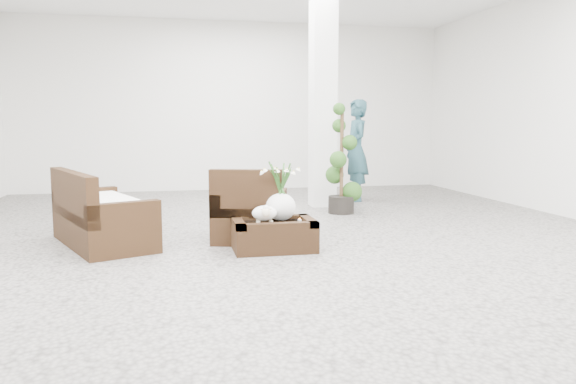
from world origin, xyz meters
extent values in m
plane|color=gray|center=(0.00, 0.00, 0.00)|extent=(11.00, 11.00, 0.00)
cube|color=white|center=(1.20, 2.80, 1.75)|extent=(0.40, 0.40, 3.50)
cube|color=#331E0F|center=(-0.21, -0.33, 0.16)|extent=(0.90, 0.60, 0.31)
ellipsoid|color=white|center=(-0.33, -0.43, 0.42)|extent=(0.28, 0.23, 0.21)
cylinder|color=white|center=(0.09, -0.31, 0.33)|extent=(0.04, 0.04, 0.03)
cube|color=#331E0F|center=(-0.39, 0.25, 0.44)|extent=(1.02, 1.00, 0.89)
cube|color=#331E0F|center=(-2.10, 0.35, 0.44)|extent=(1.35, 1.81, 0.87)
imported|color=#284E59|center=(1.97, 3.30, 0.92)|extent=(0.47, 0.69, 1.83)
camera|label=1|loc=(-1.31, -6.38, 1.42)|focal=35.00mm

